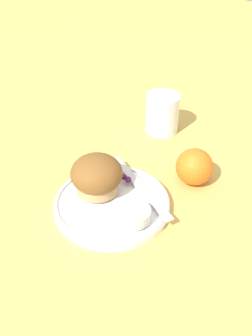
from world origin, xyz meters
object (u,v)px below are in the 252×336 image
muffin (97,176)px  butter_knife (140,186)px  orange_fruit (194,167)px  juice_glass (162,113)px

muffin → butter_knife: bearing=49.5°
muffin → orange_fruit: (0.09, 0.16, -0.02)m
muffin → juice_glass: 0.27m
juice_glass → orange_fruit: bearing=-30.7°
butter_knife → juice_glass: (-0.13, 0.20, 0.02)m
muffin → juice_glass: same height
muffin → butter_knife: (0.05, 0.06, -0.03)m
muffin → butter_knife: muffin is taller
muffin → butter_knife: size_ratio=0.48×
butter_knife → juice_glass: bearing=137.9°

